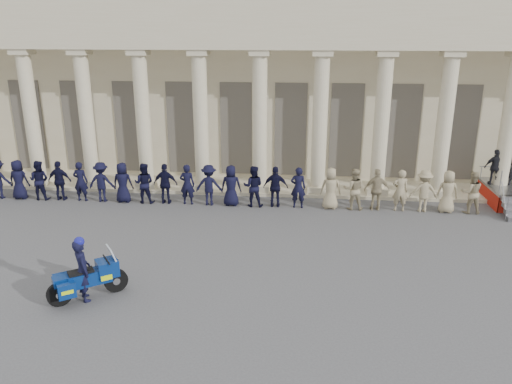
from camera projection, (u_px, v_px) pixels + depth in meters
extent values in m
plane|color=#474749|center=(194.00, 274.00, 15.23)|extent=(90.00, 90.00, 0.00)
cube|color=#C0B390|center=(248.00, 78.00, 28.01)|extent=(40.00, 10.00, 9.00)
cube|color=#C0B390|center=(234.00, 186.00, 23.53)|extent=(40.00, 2.60, 0.15)
cube|color=#C0B390|center=(229.00, 37.00, 20.68)|extent=(35.80, 1.00, 1.00)
cube|color=#C0B390|center=(228.00, 9.00, 20.34)|extent=(35.80, 1.00, 1.20)
cube|color=#C0B390|center=(40.00, 181.00, 23.52)|extent=(0.90, 0.90, 0.30)
cylinder|color=#C0B390|center=(31.00, 118.00, 22.60)|extent=(0.64, 0.64, 5.60)
cube|color=#C0B390|center=(22.00, 52.00, 21.68)|extent=(0.85, 0.85, 0.24)
cube|color=#C0B390|center=(93.00, 182.00, 23.28)|extent=(0.90, 0.90, 0.30)
cylinder|color=#C0B390|center=(87.00, 119.00, 22.36)|extent=(0.64, 0.64, 5.60)
cube|color=#C0B390|center=(80.00, 52.00, 21.45)|extent=(0.85, 0.85, 0.24)
cube|color=#C0B390|center=(148.00, 184.00, 23.05)|extent=(0.90, 0.90, 0.30)
cylinder|color=#C0B390|center=(143.00, 120.00, 22.13)|extent=(0.64, 0.64, 5.60)
cube|color=#C0B390|center=(138.00, 52.00, 21.22)|extent=(0.85, 0.85, 0.24)
cube|color=#C0B390|center=(203.00, 185.00, 22.82)|extent=(0.90, 0.90, 0.30)
cylinder|color=#C0B390|center=(201.00, 121.00, 21.90)|extent=(0.64, 0.64, 5.60)
cube|color=#C0B390|center=(198.00, 52.00, 20.99)|extent=(0.85, 0.85, 0.24)
cube|color=#C0B390|center=(260.00, 187.00, 22.59)|extent=(0.90, 0.90, 0.30)
cylinder|color=#C0B390|center=(260.00, 122.00, 21.67)|extent=(0.64, 0.64, 5.60)
cube|color=#C0B390|center=(260.00, 53.00, 20.76)|extent=(0.85, 0.85, 0.24)
cube|color=#C0B390|center=(317.00, 189.00, 22.36)|extent=(0.90, 0.90, 0.30)
cylinder|color=#C0B390|center=(320.00, 123.00, 21.44)|extent=(0.64, 0.64, 5.60)
cube|color=#C0B390|center=(323.00, 53.00, 20.52)|extent=(0.85, 0.85, 0.24)
cube|color=#C0B390|center=(376.00, 190.00, 22.12)|extent=(0.90, 0.90, 0.30)
cylinder|color=#C0B390|center=(381.00, 124.00, 21.20)|extent=(0.64, 0.64, 5.60)
cube|color=#C0B390|center=(387.00, 53.00, 20.29)|extent=(0.85, 0.85, 0.24)
cube|color=#C0B390|center=(436.00, 192.00, 21.89)|extent=(0.90, 0.90, 0.30)
cylinder|color=#C0B390|center=(444.00, 125.00, 20.97)|extent=(0.64, 0.64, 5.60)
cube|color=#C0B390|center=(453.00, 54.00, 20.06)|extent=(0.85, 0.85, 0.24)
cube|color=#C0B390|center=(498.00, 194.00, 21.66)|extent=(0.90, 0.90, 0.30)
cylinder|color=#C0B390|center=(508.00, 126.00, 20.74)|extent=(0.64, 0.64, 5.60)
cube|color=black|center=(30.00, 125.00, 24.84)|extent=(1.30, 0.12, 4.20)
cube|color=black|center=(80.00, 126.00, 24.61)|extent=(1.30, 0.12, 4.20)
cube|color=black|center=(131.00, 127.00, 24.38)|extent=(1.30, 0.12, 4.20)
cube|color=black|center=(183.00, 128.00, 24.14)|extent=(1.30, 0.12, 4.20)
cube|color=black|center=(236.00, 129.00, 23.91)|extent=(1.30, 0.12, 4.20)
cube|color=black|center=(291.00, 130.00, 23.68)|extent=(1.30, 0.12, 4.20)
cube|color=black|center=(346.00, 131.00, 23.45)|extent=(1.30, 0.12, 4.20)
cube|color=black|center=(402.00, 132.00, 23.22)|extent=(1.30, 0.12, 4.20)
cube|color=black|center=(460.00, 133.00, 22.98)|extent=(1.30, 0.12, 4.20)
imported|color=black|center=(19.00, 180.00, 21.70)|extent=(0.85, 0.55, 1.74)
imported|color=black|center=(39.00, 180.00, 21.62)|extent=(0.85, 0.66, 1.74)
imported|color=black|center=(60.00, 181.00, 21.53)|extent=(1.02, 0.42, 1.74)
imported|color=black|center=(81.00, 181.00, 21.45)|extent=(0.64, 0.42, 1.74)
imported|color=black|center=(102.00, 182.00, 21.37)|extent=(1.12, 0.65, 1.74)
imported|color=black|center=(123.00, 183.00, 21.28)|extent=(0.85, 0.55, 1.74)
imported|color=black|center=(144.00, 183.00, 21.20)|extent=(0.85, 0.66, 1.74)
imported|color=black|center=(166.00, 184.00, 21.12)|extent=(1.02, 0.42, 1.74)
imported|color=black|center=(187.00, 184.00, 21.03)|extent=(0.64, 0.42, 1.74)
imported|color=black|center=(209.00, 185.00, 20.95)|extent=(1.12, 0.65, 1.74)
imported|color=black|center=(231.00, 186.00, 20.87)|extent=(0.85, 0.55, 1.74)
imported|color=black|center=(253.00, 186.00, 20.78)|extent=(0.85, 0.66, 1.74)
imported|color=black|center=(276.00, 187.00, 20.70)|extent=(1.02, 0.42, 1.74)
imported|color=black|center=(298.00, 188.00, 20.61)|extent=(0.64, 0.42, 1.74)
imported|color=gray|center=(331.00, 188.00, 20.50)|extent=(0.85, 0.55, 1.74)
imported|color=gray|center=(354.00, 189.00, 20.41)|extent=(0.85, 0.66, 1.74)
imported|color=gray|center=(377.00, 190.00, 20.33)|extent=(1.02, 0.42, 1.74)
imported|color=gray|center=(400.00, 190.00, 20.25)|extent=(0.64, 0.42, 1.74)
imported|color=gray|center=(424.00, 191.00, 20.16)|extent=(1.12, 0.65, 1.74)
imported|color=gray|center=(448.00, 192.00, 20.08)|extent=(0.85, 0.55, 1.74)
imported|color=gray|center=(471.00, 192.00, 20.00)|extent=(0.85, 0.66, 1.74)
cube|color=#AB1A0D|center=(487.00, 195.00, 21.40)|extent=(0.04, 2.66, 0.65)
imported|color=black|center=(495.00, 167.00, 21.20)|extent=(0.90, 0.37, 1.53)
cylinder|color=black|center=(116.00, 281.00, 14.12)|extent=(0.63, 0.51, 0.67)
cylinder|color=black|center=(59.00, 294.00, 13.38)|extent=(0.63, 0.51, 0.67)
cube|color=navy|center=(89.00, 277.00, 13.68)|extent=(1.20, 1.03, 0.39)
cube|color=navy|center=(107.00, 268.00, 13.88)|extent=(0.76, 0.76, 0.46)
cube|color=silver|center=(108.00, 275.00, 13.95)|extent=(0.36, 0.38, 0.12)
cube|color=#B2BFCC|center=(112.00, 255.00, 13.85)|extent=(0.44, 0.50, 0.54)
cube|color=black|center=(81.00, 272.00, 13.52)|extent=(0.74, 0.67, 0.10)
cube|color=navy|center=(60.00, 281.00, 13.29)|extent=(0.49, 0.49, 0.22)
cube|color=navy|center=(67.00, 291.00, 13.12)|extent=(0.50, 0.45, 0.41)
cube|color=#CFEE0C|center=(67.00, 291.00, 13.12)|extent=(0.39, 0.38, 0.10)
cube|color=navy|center=(62.00, 281.00, 13.65)|extent=(0.50, 0.45, 0.41)
cube|color=#CFEE0C|center=(62.00, 281.00, 13.65)|extent=(0.39, 0.38, 0.10)
cylinder|color=silver|center=(70.00, 289.00, 13.74)|extent=(0.55, 0.44, 0.10)
cylinder|color=black|center=(106.00, 260.00, 13.80)|extent=(0.45, 0.60, 0.04)
imported|color=black|center=(82.00, 270.00, 13.53)|extent=(0.72, 0.77, 1.78)
sphere|color=navy|center=(79.00, 242.00, 13.27)|extent=(0.28, 0.28, 0.28)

